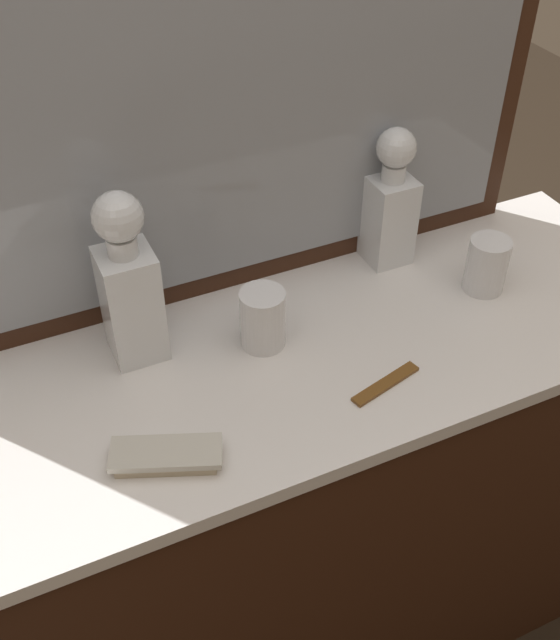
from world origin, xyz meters
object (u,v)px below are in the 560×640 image
Objects in this scene: crystal_decanter_front at (130,293)px; tortoiseshell_comb at (386,384)px; silver_brush_left at (166,456)px; crystal_decanter_right at (390,210)px; crystal_tumbler_center at (263,321)px; crystal_tumbler_front at (486,267)px.

crystal_decanter_front reaches higher than tortoiseshell_comb.
silver_brush_left is at bearing -179.85° from tortoiseshell_comb.
silver_brush_left is at bearing -150.92° from crystal_decanter_right.
silver_brush_left is at bearing -142.45° from crystal_tumbler_center.
tortoiseshell_comb is (0.32, -0.23, -0.11)m from crystal_decanter_front.
silver_brush_left is at bearing -97.71° from crystal_decanter_front.
crystal_decanter_right is (0.49, 0.05, -0.01)m from crystal_decanter_front.
crystal_tumbler_front is 0.31m from tortoiseshell_comb.
silver_brush_left is (-0.03, -0.23, -0.10)m from crystal_decanter_front.
crystal_tumbler_center is 1.01× the size of crystal_tumbler_front.
crystal_tumbler_center is (0.19, -0.07, -0.07)m from crystal_decanter_front.
crystal_tumbler_front is at bearing -54.28° from crystal_decanter_right.
crystal_tumbler_front is at bearing 12.38° from silver_brush_left.
tortoiseshell_comb is at bearing -52.48° from crystal_tumbler_center.
tortoiseshell_comb is at bearing -120.62° from crystal_decanter_right.
crystal_decanter_front is 0.49m from crystal_decanter_right.
crystal_tumbler_center is 0.41m from crystal_tumbler_front.
crystal_decanter_right is at bearing 29.08° from silver_brush_left.
crystal_decanter_right reaches higher than crystal_tumbler_front.
crystal_decanter_front is at bearing 82.29° from silver_brush_left.
crystal_decanter_front reaches higher than crystal_decanter_right.
crystal_decanter_front is 2.91× the size of crystal_tumbler_front.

